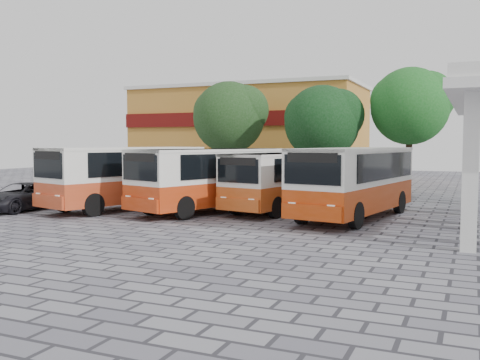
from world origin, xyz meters
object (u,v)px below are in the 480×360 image
at_px(parked_car, 21,197).
at_px(bus_centre_left, 210,176).
at_px(bus_far_left, 126,173).
at_px(bus_centre_right, 284,177).
at_px(bus_far_right, 355,178).

bearing_deg(parked_car, bus_centre_left, 20.15).
relative_size(bus_far_left, bus_centre_left, 1.02).
bearing_deg(bus_centre_left, bus_centre_right, 47.29).
distance_m(bus_far_right, parked_car, 15.62).
distance_m(bus_centre_right, parked_car, 12.56).
relative_size(bus_centre_right, bus_far_right, 0.92).
bearing_deg(bus_far_right, parked_car, -156.84).
relative_size(bus_far_left, bus_far_right, 1.02).
height_order(bus_far_left, bus_far_right, bus_far_right).
height_order(bus_far_left, bus_centre_left, bus_far_left).
height_order(bus_far_right, parked_car, bus_far_right).
bearing_deg(bus_far_right, bus_centre_left, -165.99).
distance_m(bus_far_left, bus_centre_left, 4.27).
distance_m(bus_centre_left, parked_car, 9.12).
height_order(bus_centre_right, bus_far_right, bus_far_right).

